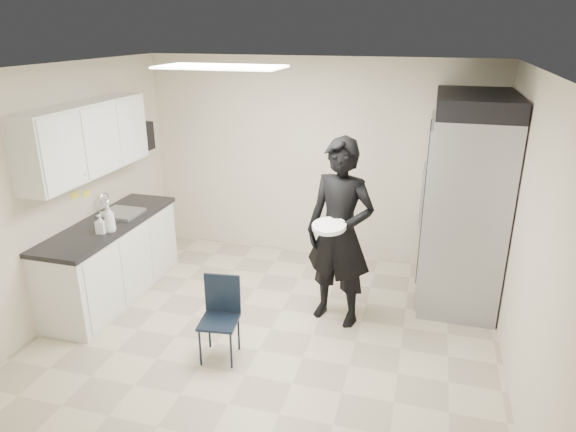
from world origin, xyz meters
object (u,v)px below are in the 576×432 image
(commercial_fridge, at_px, (464,209))
(folding_chair, at_px, (219,322))
(lower_counter, at_px, (112,261))
(man_tuxedo, at_px, (340,234))

(commercial_fridge, distance_m, folding_chair, 2.92)
(commercial_fridge, bearing_deg, folding_chair, -138.97)
(lower_counter, bearing_deg, folding_chair, -25.80)
(folding_chair, bearing_deg, man_tuxedo, 39.53)
(lower_counter, height_order, folding_chair, lower_counter)
(lower_counter, xyz_separation_m, folding_chair, (1.64, -0.79, -0.05))
(man_tuxedo, bearing_deg, lower_counter, -160.59)
(lower_counter, relative_size, man_tuxedo, 0.97)
(lower_counter, relative_size, commercial_fridge, 0.90)
(folding_chair, relative_size, man_tuxedo, 0.39)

